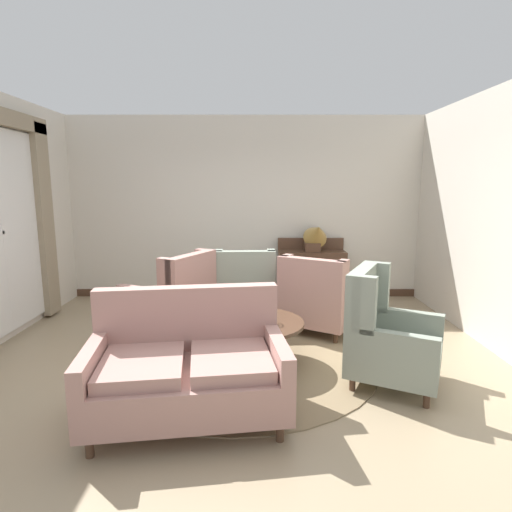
{
  "coord_description": "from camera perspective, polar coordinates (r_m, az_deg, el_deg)",
  "views": [
    {
      "loc": [
        0.18,
        -3.96,
        1.86
      ],
      "look_at": [
        0.16,
        0.99,
        1.0
      ],
      "focal_mm": 29.14,
      "sensor_mm": 36.0,
      "label": 1
    }
  ],
  "objects": [
    {
      "name": "ground",
      "position": [
        4.38,
        -2.19,
        -15.3
      ],
      "size": [
        8.04,
        8.04,
        0.0
      ],
      "primitive_type": "plane",
      "color": "#9E896B"
    },
    {
      "name": "wall_back",
      "position": [
        6.84,
        -1.28,
        6.54
      ],
      "size": [
        5.9,
        0.08,
        2.94
      ],
      "primitive_type": "cube",
      "color": "silver",
      "rests_on": "ground"
    },
    {
      "name": "wall_right",
      "position": [
        5.54,
        29.44,
        4.51
      ],
      "size": [
        0.08,
        4.01,
        2.94
      ],
      "primitive_type": "cube",
      "color": "silver",
      "rests_on": "ground"
    },
    {
      "name": "baseboard_back",
      "position": [
        7.01,
        -1.24,
        -5.05
      ],
      "size": [
        5.74,
        0.03,
        0.12
      ],
      "primitive_type": "cube",
      "color": "#4C3323",
      "rests_on": "ground"
    },
    {
      "name": "area_rug",
      "position": [
        4.65,
        -2.03,
        -13.66
      ],
      "size": [
        2.95,
        2.95,
        0.01
      ],
      "primitive_type": "cylinder",
      "color": "#847051",
      "rests_on": "ground"
    },
    {
      "name": "window_with_curtains",
      "position": [
        5.67,
        -31.25,
        4.41
      ],
      "size": [
        0.12,
        2.15,
        2.69
      ],
      "color": "silver"
    },
    {
      "name": "coffee_table",
      "position": [
        4.35,
        0.2,
        -9.84
      ],
      "size": [
        0.99,
        0.99,
        0.47
      ],
      "color": "#4C3323",
      "rests_on": "ground"
    },
    {
      "name": "porcelain_vase",
      "position": [
        4.34,
        -0.05,
        -6.94
      ],
      "size": [
        0.2,
        0.2,
        0.33
      ],
      "color": "#384C93",
      "rests_on": "coffee_table"
    },
    {
      "name": "settee",
      "position": [
        3.47,
        -9.16,
        -14.99
      ],
      "size": [
        1.64,
        1.09,
        1.0
      ],
      "rotation": [
        0.0,
        0.0,
        0.14
      ],
      "color": "tan",
      "rests_on": "ground"
    },
    {
      "name": "armchair_far_left",
      "position": [
        5.3,
        8.69,
        -6.0
      ],
      "size": [
        1.13,
        1.14,
        0.99
      ],
      "rotation": [
        0.0,
        0.0,
        2.61
      ],
      "color": "tan",
      "rests_on": "ground"
    },
    {
      "name": "armchair_near_sideboard",
      "position": [
        5.23,
        -11.02,
        -6.12
      ],
      "size": [
        1.17,
        1.14,
        1.05
      ],
      "rotation": [
        0.0,
        0.0,
        4.24
      ],
      "color": "tan",
      "rests_on": "ground"
    },
    {
      "name": "armchair_back_corner",
      "position": [
        4.14,
        17.57,
        -10.46
      ],
      "size": [
        1.06,
        1.06,
        1.09
      ],
      "rotation": [
        0.0,
        0.0,
        7.4
      ],
      "color": "gray",
      "rests_on": "ground"
    },
    {
      "name": "armchair_near_window",
      "position": [
        5.71,
        -1.31,
        -4.72
      ],
      "size": [
        0.81,
        0.94,
        1.02
      ],
      "rotation": [
        0.0,
        0.0,
        3.18
      ],
      "color": "gray",
      "rests_on": "ground"
    },
    {
      "name": "side_table",
      "position": [
        5.4,
        11.66,
        -5.7
      ],
      "size": [
        0.51,
        0.51,
        0.72
      ],
      "color": "#4C3323",
      "rests_on": "ground"
    },
    {
      "name": "sideboard",
      "position": [
        6.74,
        7.8,
        -2.21
      ],
      "size": [
        1.07,
        0.38,
        1.0
      ],
      "color": "#4C3323",
      "rests_on": "ground"
    },
    {
      "name": "gramophone",
      "position": [
        6.55,
        8.48,
        2.92
      ],
      "size": [
        0.41,
        0.52,
        0.56
      ],
      "color": "#4C3323",
      "rests_on": "sideboard"
    }
  ]
}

